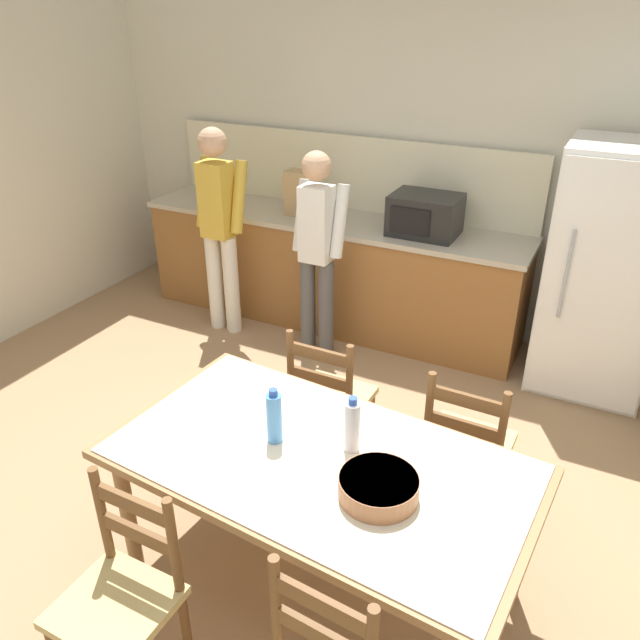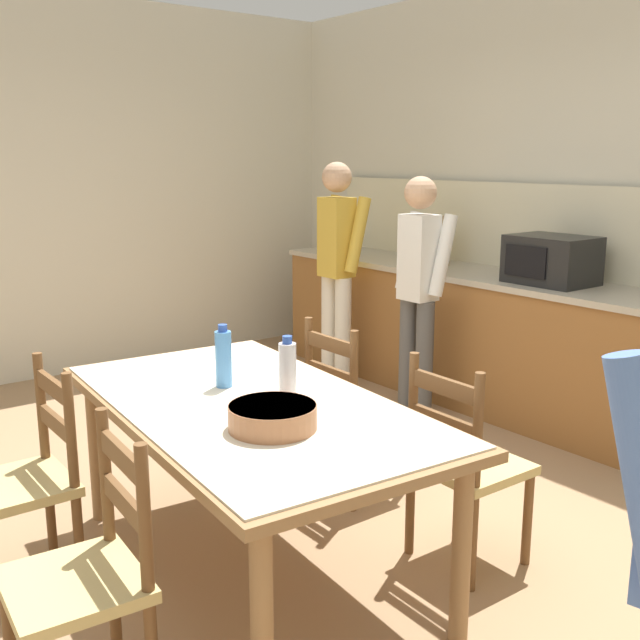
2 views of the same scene
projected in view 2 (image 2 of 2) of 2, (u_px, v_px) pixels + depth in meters
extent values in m
plane|color=#9E7A56|center=(279.00, 536.00, 3.44)|extent=(8.32, 8.32, 0.00)
cube|color=beige|center=(625.00, 198.00, 4.71)|extent=(6.52, 0.12, 2.90)
cube|color=beige|center=(33.00, 190.00, 5.65)|extent=(0.12, 5.20, 2.90)
cube|color=brown|center=(455.00, 334.00, 5.43)|extent=(3.19, 0.62, 0.88)
cube|color=#B2A893|center=(457.00, 271.00, 5.33)|extent=(3.23, 0.66, 0.04)
cube|color=#B7BCC1|center=(389.00, 260.00, 5.89)|extent=(0.52, 0.38, 0.02)
cube|color=beige|center=(488.00, 224.00, 5.45)|extent=(3.19, 0.03, 0.60)
cube|color=black|center=(552.00, 260.00, 4.67)|extent=(0.50, 0.38, 0.30)
cube|color=black|center=(525.00, 262.00, 4.59)|extent=(0.30, 0.01, 0.19)
cube|color=tan|center=(430.00, 240.00, 5.46)|extent=(0.24, 0.16, 0.36)
cylinder|color=olive|center=(96.00, 449.00, 3.54)|extent=(0.07, 0.07, 0.70)
cylinder|color=olive|center=(262.00, 629.00, 2.20)|extent=(0.07, 0.07, 0.70)
cylinder|color=olive|center=(246.00, 418.00, 3.96)|extent=(0.07, 0.07, 0.70)
cylinder|color=olive|center=(461.00, 553.00, 2.62)|extent=(0.07, 0.07, 0.70)
cube|color=olive|center=(250.00, 408.00, 3.00)|extent=(1.91, 1.14, 0.04)
cube|color=beige|center=(249.00, 402.00, 2.99)|extent=(1.83, 1.09, 0.01)
cylinder|color=#4C8ED6|center=(224.00, 359.00, 3.15)|extent=(0.07, 0.07, 0.24)
cylinder|color=#2D51B2|center=(223.00, 328.00, 3.12)|extent=(0.04, 0.04, 0.03)
cylinder|color=silver|center=(288.00, 373.00, 2.95)|extent=(0.07, 0.07, 0.24)
cylinder|color=#2D51B2|center=(287.00, 340.00, 2.93)|extent=(0.04, 0.04, 0.03)
cylinder|color=#9E6642|center=(273.00, 417.00, 2.68)|extent=(0.32, 0.32, 0.09)
cylinder|color=#9E6642|center=(272.00, 407.00, 2.67)|extent=(0.31, 0.31, 0.02)
cylinder|color=brown|center=(527.00, 519.00, 3.16)|extent=(0.04, 0.04, 0.41)
cylinder|color=brown|center=(464.00, 489.00, 3.45)|extent=(0.04, 0.04, 0.41)
cylinder|color=brown|center=(472.00, 543.00, 2.97)|extent=(0.04, 0.04, 0.41)
cylinder|color=brown|center=(410.00, 509.00, 3.25)|extent=(0.04, 0.04, 0.41)
cube|color=tan|center=(470.00, 465.00, 3.16)|extent=(0.43, 0.41, 0.04)
cylinder|color=brown|center=(478.00, 430.00, 2.87)|extent=(0.04, 0.04, 0.46)
cylinder|color=brown|center=(413.00, 405.00, 3.15)|extent=(0.04, 0.04, 0.46)
cube|color=brown|center=(445.00, 387.00, 2.98)|extent=(0.36, 0.03, 0.07)
cube|color=brown|center=(444.00, 423.00, 3.01)|extent=(0.36, 0.03, 0.07)
cylinder|color=brown|center=(10.00, 638.00, 2.39)|extent=(0.04, 0.04, 0.41)
cylinder|color=brown|center=(114.00, 604.00, 2.57)|extent=(0.04, 0.04, 0.41)
cube|color=tan|center=(74.00, 585.00, 2.28)|extent=(0.45, 0.43, 0.04)
cylinder|color=brown|center=(106.00, 475.00, 2.47)|extent=(0.04, 0.04, 0.46)
cylinder|color=brown|center=(144.00, 518.00, 2.17)|extent=(0.04, 0.04, 0.46)
cube|color=brown|center=(121.00, 456.00, 2.29)|extent=(0.36, 0.05, 0.07)
cube|color=brown|center=(124.00, 502.00, 2.32)|extent=(0.36, 0.05, 0.07)
cylinder|color=brown|center=(404.00, 455.00, 3.85)|extent=(0.04, 0.04, 0.41)
cylinder|color=brown|center=(358.00, 434.00, 4.13)|extent=(0.04, 0.04, 0.41)
cylinder|color=brown|center=(353.00, 471.00, 3.64)|extent=(0.04, 0.04, 0.41)
cylinder|color=brown|center=(309.00, 449.00, 3.92)|extent=(0.04, 0.04, 0.41)
cube|color=tan|center=(356.00, 410.00, 3.84)|extent=(0.42, 0.40, 0.04)
cylinder|color=brown|center=(354.00, 378.00, 3.54)|extent=(0.04, 0.04, 0.46)
cylinder|color=brown|center=(309.00, 361.00, 3.82)|extent=(0.04, 0.04, 0.46)
cube|color=brown|center=(330.00, 344.00, 3.65)|extent=(0.36, 0.03, 0.07)
cube|color=brown|center=(330.00, 374.00, 3.69)|extent=(0.36, 0.03, 0.07)
cylinder|color=brown|center=(50.00, 510.00, 3.25)|extent=(0.04, 0.04, 0.41)
cylinder|color=brown|center=(79.00, 543.00, 2.97)|extent=(0.04, 0.04, 0.41)
cube|color=tan|center=(17.00, 486.00, 2.96)|extent=(0.42, 0.40, 0.04)
cylinder|color=brown|center=(41.00, 406.00, 3.14)|extent=(0.04, 0.04, 0.46)
cylinder|color=brown|center=(71.00, 430.00, 2.86)|extent=(0.04, 0.04, 0.46)
cube|color=brown|center=(53.00, 387.00, 2.98)|extent=(0.36, 0.03, 0.07)
cube|color=brown|center=(56.00, 423.00, 3.01)|extent=(0.36, 0.03, 0.07)
cylinder|color=silver|center=(329.00, 328.00, 5.74)|extent=(0.12, 0.12, 0.83)
cylinder|color=silver|center=(343.00, 332.00, 5.61)|extent=(0.12, 0.12, 0.83)
cube|color=gold|center=(337.00, 237.00, 5.52)|extent=(0.23, 0.19, 0.58)
sphere|color=tan|center=(337.00, 177.00, 5.43)|extent=(0.22, 0.22, 0.22)
cylinder|color=gold|center=(330.00, 232.00, 5.68)|extent=(0.09, 0.22, 0.56)
cylinder|color=gold|center=(358.00, 235.00, 5.43)|extent=(0.09, 0.22, 0.56)
cylinder|color=#4C4C4C|center=(408.00, 355.00, 5.05)|extent=(0.12, 0.12, 0.78)
cylinder|color=#4C4C4C|center=(424.00, 360.00, 4.93)|extent=(0.12, 0.12, 0.78)
cube|color=white|center=(419.00, 258.00, 4.85)|extent=(0.22, 0.18, 0.56)
sphere|color=tan|center=(421.00, 193.00, 4.76)|extent=(0.21, 0.21, 0.21)
cylinder|color=white|center=(409.00, 251.00, 5.00)|extent=(0.09, 0.21, 0.53)
cylinder|color=white|center=(443.00, 256.00, 4.76)|extent=(0.09, 0.21, 0.53)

